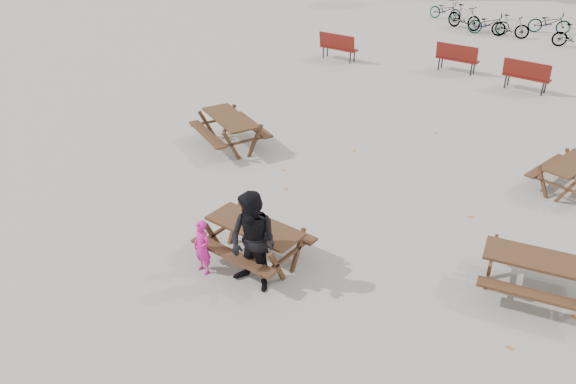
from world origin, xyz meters
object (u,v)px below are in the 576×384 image
Objects in this scene: adult at (253,242)px; food_tray at (261,229)px; soda_bottle at (245,221)px; child at (202,247)px; picnic_table_north at (230,132)px; picnic_table_far at (569,176)px; main_picnic_table at (255,234)px; picnic_table_east at (536,277)px.

food_tray is at bearing 115.70° from adult.
soda_bottle is at bearing -176.53° from food_tray.
child is 0.55× the size of picnic_table_north.
adult is at bearing 164.80° from picnic_table_far.
soda_bottle reaches higher than main_picnic_table.
picnic_table_north is (-3.93, 3.49, -0.38)m from food_tray.
main_picnic_table is 1.02× the size of picnic_table_east.
picnic_table_north is at bearing 135.66° from soda_bottle.
food_tray is at bearing -165.69° from picnic_table_east.
food_tray is at bearing -14.68° from main_picnic_table.
soda_bottle reaches higher than food_tray.
main_picnic_table is 10.00× the size of food_tray.
picnic_table_far is at bearing 83.84° from picnic_table_east.
picnic_table_north is (-3.59, 3.51, -0.44)m from soda_bottle.
child is 8.34m from picnic_table_far.
picnic_table_far is (4.02, 6.35, -0.50)m from soda_bottle.
main_picnic_table is 1.13× the size of picnic_table_far.
food_tray is 1.08m from child.
food_tray reaches higher than picnic_table_far.
food_tray is 0.11× the size of picnic_table_far.
main_picnic_table is 0.94× the size of picnic_table_north.
picnic_table_north is at bearing 157.67° from picnic_table_east.
picnic_table_north reaches higher than main_picnic_table.
picnic_table_east is (3.90, 2.67, -0.54)m from adult.
adult reaches higher than food_tray.
food_tray is at bearing 3.47° from soda_bottle.
child is (-0.38, -0.73, -0.32)m from soda_bottle.
soda_bottle is 5.02m from picnic_table_east.
food_tray is 0.10× the size of picnic_table_east.
adult is (0.27, -0.53, 0.12)m from food_tray.
picnic_table_east is at bearing 25.55° from main_picnic_table.
picnic_table_east reaches higher than picnic_table_far.
child is at bearing -162.27° from picnic_table_east.
food_tray is at bearing -18.11° from picnic_table_north.
soda_bottle is at bearing -167.27° from picnic_table_east.
picnic_table_east is (4.51, 2.16, -0.47)m from soda_bottle.
child is (-0.52, -0.81, -0.06)m from main_picnic_table.
adult reaches higher than child.
child is 0.66× the size of picnic_table_far.
picnic_table_north reaches higher than picnic_table_far.
picnic_table_far is (-0.49, 4.19, -0.04)m from picnic_table_east.
main_picnic_table is 7.38m from picnic_table_far.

